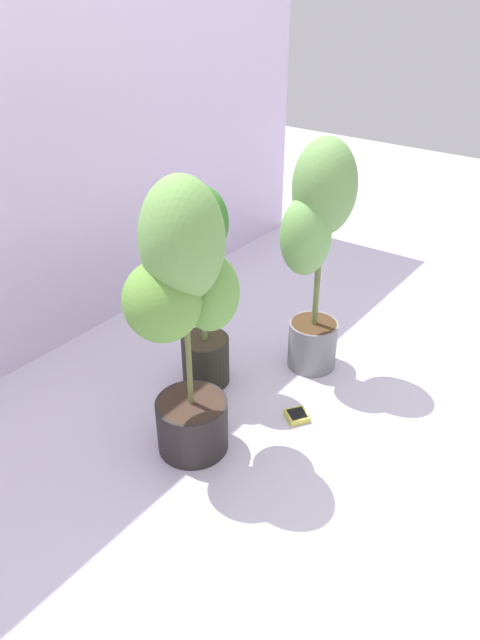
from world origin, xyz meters
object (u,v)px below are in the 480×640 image
(potted_plant_front_right, at_px, (316,239))
(hygrometer_box, at_px, (297,416))
(potted_plant_center, at_px, (199,280))
(potted_plant_front_left, at_px, (185,304))

(potted_plant_front_right, bearing_deg, hygrometer_box, -154.82)
(potted_plant_front_right, distance_m, hygrometer_box, 0.68)
(potted_plant_center, relative_size, hygrometer_box, 7.53)
(potted_plant_front_left, distance_m, hygrometer_box, 0.72)
(potted_plant_center, xyz_separation_m, hygrometer_box, (0.04, -0.44, -0.47))
(potted_plant_front_right, relative_size, hygrometer_box, 8.80)
(potted_plant_front_right, height_order, hygrometer_box, potted_plant_front_right)
(potted_plant_front_right, relative_size, potted_plant_front_left, 0.98)
(potted_plant_front_right, height_order, potted_plant_center, potted_plant_front_right)
(potted_plant_front_left, relative_size, potted_plant_center, 1.19)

